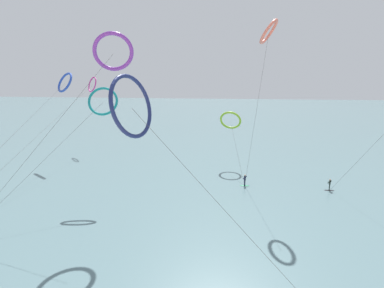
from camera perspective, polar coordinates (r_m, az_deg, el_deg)
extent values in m
cube|color=slate|center=(119.37, 5.06, 4.47)|extent=(400.00, 200.00, 0.08)
ellipsoid|color=black|center=(49.49, 23.09, -7.54)|extent=(1.40, 0.40, 0.06)
cylinder|color=#1E2823|center=(49.22, 23.11, -7.12)|extent=(0.12, 0.12, 0.80)
cylinder|color=#1E2823|center=(49.49, 23.14, -7.02)|extent=(0.12, 0.12, 0.80)
cube|color=#1E2823|center=(49.14, 23.20, -6.28)|extent=(0.30, 0.37, 0.62)
sphere|color=tan|center=(49.01, 23.24, -5.82)|extent=(0.22, 0.22, 0.22)
cylinder|color=#1E2823|center=(49.02, 23.14, -6.26)|extent=(0.50, 0.26, 0.39)
cylinder|color=#1E2823|center=(49.44, 23.19, -6.11)|extent=(0.50, 0.26, 0.39)
ellipsoid|color=#199351|center=(48.05, 9.29, -7.27)|extent=(1.40, 0.40, 0.06)
cylinder|color=#191E38|center=(47.78, 9.26, -6.84)|extent=(0.12, 0.12, 0.80)
cylinder|color=#191E38|center=(48.04, 9.35, -6.73)|extent=(0.12, 0.12, 0.80)
cube|color=#191E38|center=(47.69, 9.33, -5.98)|extent=(0.29, 0.37, 0.62)
sphere|color=tan|center=(47.56, 9.35, -5.50)|extent=(0.22, 0.22, 0.22)
cylinder|color=#191E38|center=(47.58, 9.26, -5.95)|extent=(0.51, 0.24, 0.39)
cylinder|color=#191E38|center=(47.99, 9.40, -5.80)|extent=(0.51, 0.24, 0.39)
torus|color=teal|center=(43.80, -15.47, 7.31)|extent=(4.16, 2.49, 3.69)
cylinder|color=#3F3F3F|center=(39.82, -25.27, -3.21)|extent=(8.86, 16.11, 12.45)
cylinder|color=#3F3F3F|center=(42.03, 30.51, 1.16)|extent=(5.95, 13.76, 18.35)
torus|color=purple|center=(36.89, -13.75, 15.58)|extent=(4.72, 3.19, 4.16)
cylinder|color=#3F3F3F|center=(35.76, -25.50, -0.14)|extent=(12.76, 10.28, 18.19)
torus|color=#2647B7|center=(64.46, -21.57, 10.10)|extent=(4.63, 4.21, 3.74)
cylinder|color=#3F3F3F|center=(48.53, -30.26, 0.06)|extent=(2.50, 38.18, 14.40)
torus|color=#8CC62D|center=(56.49, 6.83, 4.19)|extent=(4.09, 2.85, 3.41)
cylinder|color=#3F3F3F|center=(52.03, 7.95, -1.23)|extent=(2.35, 10.67, 8.04)
torus|color=navy|center=(23.41, -10.61, 6.58)|extent=(2.74, 4.84, 4.58)
cylinder|color=#3F3F3F|center=(22.48, 6.14, -11.95)|extent=(13.82, 3.40, 13.65)
torus|color=#EA7260|center=(44.15, 13.43, 18.78)|extent=(3.11, 4.03, 3.16)
cylinder|color=#3F3F3F|center=(44.91, 11.21, 5.01)|extent=(2.27, 1.71, 21.11)
torus|color=#CC288E|center=(72.78, -17.22, 10.03)|extent=(3.31, 3.19, 3.26)
cylinder|color=#3F3F3F|center=(52.08, -26.04, 0.89)|extent=(2.62, 47.43, 13.82)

